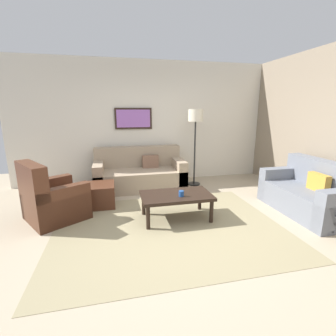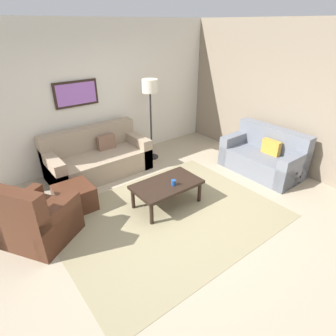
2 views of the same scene
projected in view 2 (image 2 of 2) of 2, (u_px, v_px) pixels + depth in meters
name	position (u px, v px, depth m)	size (l,w,h in m)	color
ground_plane	(169.00, 217.00, 4.39)	(8.00, 8.00, 0.00)	tan
rear_partition	(88.00, 96.00, 5.56)	(6.00, 0.12, 2.80)	silver
stone_feature_panel	(291.00, 99.00, 5.38)	(0.12, 5.20, 2.80)	gray
area_rug	(169.00, 216.00, 4.39)	(3.31, 2.55, 0.01)	gray
couch_main	(97.00, 158.00, 5.59)	(1.94, 0.95, 0.88)	gray
couch_loveseat	(264.00, 157.00, 5.63)	(0.84, 1.53, 0.88)	slate
armchair_leather	(36.00, 223.00, 3.76)	(1.11, 1.11, 0.95)	#4C2819
ottoman	(75.00, 198.00, 4.51)	(0.56, 0.56, 0.40)	#4C2819
coffee_table	(167.00, 186.00, 4.52)	(1.10, 0.64, 0.41)	black
cup	(174.00, 183.00, 4.43)	(0.08, 0.08, 0.09)	#1E478C
lamp_standing	(150.00, 94.00, 5.67)	(0.32, 0.32, 1.71)	black
framed_artwork	(76.00, 94.00, 5.31)	(0.84, 0.04, 0.48)	black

